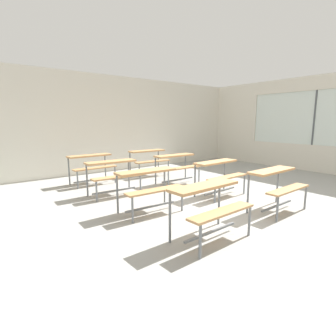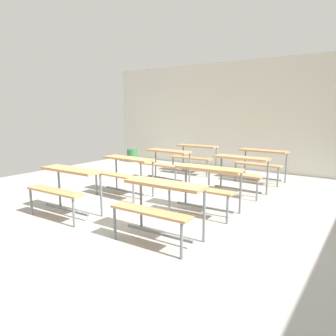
% 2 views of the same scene
% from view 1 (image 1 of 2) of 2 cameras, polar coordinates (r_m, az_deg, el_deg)
% --- Properties ---
extents(ground, '(10.00, 9.00, 0.05)m').
position_cam_1_polar(ground, '(5.29, 10.79, -7.90)').
color(ground, '#9E9E99').
extents(wall_back, '(10.00, 0.12, 3.00)m').
position_cam_1_polar(wall_back, '(8.68, -11.97, 9.30)').
color(wall_back, silver).
rests_on(wall_back, ground).
extents(wall_right, '(0.12, 9.00, 3.00)m').
position_cam_1_polar(wall_right, '(9.35, 32.74, 7.65)').
color(wall_right, silver).
rests_on(wall_right, ground).
extents(desk_bench_r0c0, '(1.12, 0.63, 0.74)m').
position_cam_1_polar(desk_bench_r0c0, '(3.60, 9.15, -6.68)').
color(desk_bench_r0c0, tan).
rests_on(desk_bench_r0c0, ground).
extents(desk_bench_r0c1, '(1.11, 0.62, 0.74)m').
position_cam_1_polar(desk_bench_r0c1, '(5.04, 22.67, -2.48)').
color(desk_bench_r0c1, tan).
rests_on(desk_bench_r0c1, ground).
extents(desk_bench_r1c0, '(1.12, 0.63, 0.74)m').
position_cam_1_polar(desk_bench_r1c0, '(4.61, -4.10, -2.83)').
color(desk_bench_r1c0, tan).
rests_on(desk_bench_r1c0, ground).
extents(desk_bench_r1c1, '(1.12, 0.64, 0.74)m').
position_cam_1_polar(desk_bench_r1c1, '(5.75, 11.17, -0.41)').
color(desk_bench_r1c1, tan).
rests_on(desk_bench_r1c1, ground).
extents(desk_bench_r2c0, '(1.12, 0.63, 0.74)m').
position_cam_1_polar(desk_bench_r2c0, '(5.80, -11.85, -0.34)').
color(desk_bench_r2c0, tan).
rests_on(desk_bench_r2c0, ground).
extents(desk_bench_r2c1, '(1.11, 0.61, 0.74)m').
position_cam_1_polar(desk_bench_r2c1, '(6.74, 1.97, 1.33)').
color(desk_bench_r2c1, tan).
rests_on(desk_bench_r2c1, ground).
extents(desk_bench_r3c0, '(1.12, 0.63, 0.74)m').
position_cam_1_polar(desk_bench_r3c0, '(6.99, -16.31, 1.24)').
color(desk_bench_r3c0, tan).
rests_on(desk_bench_r3c0, ground).
extents(desk_bench_r3c1, '(1.12, 0.63, 0.74)m').
position_cam_1_polar(desk_bench_r3c1, '(7.81, -4.19, 2.52)').
color(desk_bench_r3c1, tan).
rests_on(desk_bench_r3c1, ground).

